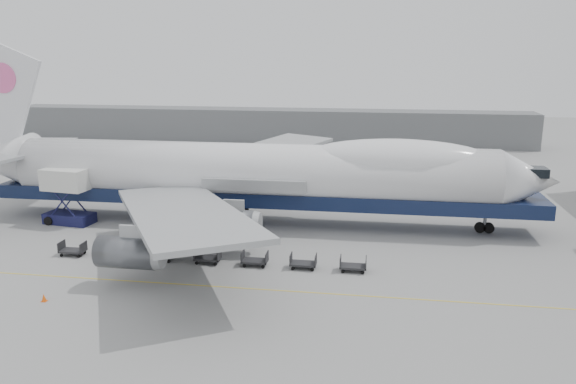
# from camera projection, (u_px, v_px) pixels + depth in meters

# --- Properties ---
(ground) EXTENTS (260.00, 260.00, 0.00)m
(ground) POSITION_uv_depth(u_px,v_px,m) (224.00, 260.00, 51.37)
(ground) COLOR gray
(ground) RESTS_ON ground
(apron_line) EXTENTS (60.00, 0.15, 0.01)m
(apron_line) POSITION_uv_depth(u_px,v_px,m) (205.00, 286.00, 45.61)
(apron_line) COLOR gold
(apron_line) RESTS_ON ground
(hangar) EXTENTS (110.00, 8.00, 7.00)m
(hangar) POSITION_uv_depth(u_px,v_px,m) (264.00, 125.00, 119.17)
(hangar) COLOR slate
(hangar) RESTS_ON ground
(airliner) EXTENTS (67.00, 55.30, 19.98)m
(airliner) POSITION_uv_depth(u_px,v_px,m) (257.00, 173.00, 61.43)
(airliner) COLOR white
(airliner) RESTS_ON ground
(catering_truck) EXTENTS (5.62, 4.20, 6.17)m
(catering_truck) POSITION_uv_depth(u_px,v_px,m) (67.00, 193.00, 61.68)
(catering_truck) COLOR #161843
(catering_truck) RESTS_ON ground
(traffic_cone) EXTENTS (0.41, 0.41, 0.60)m
(traffic_cone) POSITION_uv_depth(u_px,v_px,m) (44.00, 298.00, 42.72)
(traffic_cone) COLOR #F0570C
(traffic_cone) RESTS_ON ground
(dolly_0) EXTENTS (2.30, 1.35, 1.30)m
(dolly_0) POSITION_uv_depth(u_px,v_px,m) (73.00, 250.00, 52.42)
(dolly_0) COLOR #2D2D30
(dolly_0) RESTS_ON ground
(dolly_1) EXTENTS (2.30, 1.35, 1.30)m
(dolly_1) POSITION_uv_depth(u_px,v_px,m) (117.00, 252.00, 51.78)
(dolly_1) COLOR #2D2D30
(dolly_1) RESTS_ON ground
(dolly_2) EXTENTS (2.30, 1.35, 1.30)m
(dolly_2) POSITION_uv_depth(u_px,v_px,m) (161.00, 255.00, 51.13)
(dolly_2) COLOR #2D2D30
(dolly_2) RESTS_ON ground
(dolly_3) EXTENTS (2.30, 1.35, 1.30)m
(dolly_3) POSITION_uv_depth(u_px,v_px,m) (208.00, 257.00, 50.49)
(dolly_3) COLOR #2D2D30
(dolly_3) RESTS_ON ground
(dolly_4) EXTENTS (2.30, 1.35, 1.30)m
(dolly_4) POSITION_uv_depth(u_px,v_px,m) (255.00, 260.00, 49.84)
(dolly_4) COLOR #2D2D30
(dolly_4) RESTS_ON ground
(dolly_5) EXTENTS (2.30, 1.35, 1.30)m
(dolly_5) POSITION_uv_depth(u_px,v_px,m) (303.00, 263.00, 49.19)
(dolly_5) COLOR #2D2D30
(dolly_5) RESTS_ON ground
(dolly_6) EXTENTS (2.30, 1.35, 1.30)m
(dolly_6) POSITION_uv_depth(u_px,v_px,m) (353.00, 265.00, 48.55)
(dolly_6) COLOR #2D2D30
(dolly_6) RESTS_ON ground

